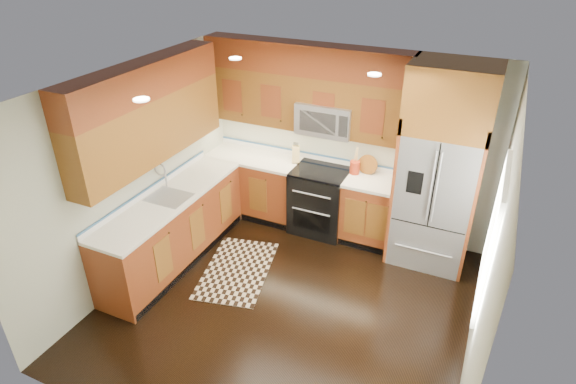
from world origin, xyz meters
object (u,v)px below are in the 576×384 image
at_px(rug, 237,270).
at_px(knife_block, 296,154).
at_px(refrigerator, 440,169).
at_px(range, 320,201).
at_px(utensil_crock, 355,165).

bearing_deg(rug, knife_block, 71.19).
relative_size(refrigerator, knife_block, 8.91).
bearing_deg(knife_block, rug, -96.09).
bearing_deg(rug, refrigerator, 18.69).
xyz_separation_m(range, utensil_crock, (0.44, 0.12, 0.60)).
bearing_deg(utensil_crock, range, -164.31).
xyz_separation_m(range, rug, (-0.60, -1.35, -0.46)).
xyz_separation_m(rug, utensil_crock, (1.04, 1.47, 1.07)).
relative_size(refrigerator, utensil_crock, 6.82).
xyz_separation_m(range, knife_block, (-0.44, 0.14, 0.59)).
distance_m(range, rug, 1.55).
distance_m(refrigerator, rug, 2.83).
distance_m(range, knife_block, 0.75).
bearing_deg(knife_block, refrigerator, -5.15).
bearing_deg(refrigerator, rug, -148.59).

